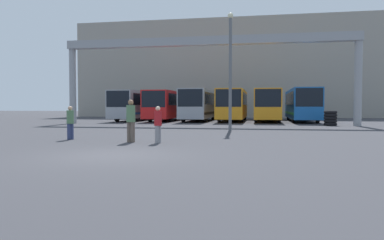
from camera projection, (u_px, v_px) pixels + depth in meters
ground_plane at (113, 156)px, 11.88m from camera, size 200.00×200.00×0.00m
building_backdrop at (231, 71)px, 57.51m from camera, size 44.59×12.00×13.84m
overhead_gantry at (205, 52)px, 31.43m from camera, size 24.82×0.80×7.39m
bus_slot_0 at (137, 104)px, 40.91m from camera, size 2.52×11.33×3.13m
bus_slot_1 at (168, 104)px, 40.40m from camera, size 2.52×11.57×3.10m
bus_slot_2 at (199, 103)px, 39.03m from camera, size 2.54×10.08×3.23m
bus_slot_3 at (233, 103)px, 39.17m from camera, size 2.54×11.67×3.19m
bus_slot_4 at (267, 104)px, 37.91m from camera, size 2.50×10.38×3.18m
bus_slot_5 at (302, 103)px, 38.20m from camera, size 2.52×12.27×3.23m
pedestrian_far_center at (131, 120)px, 16.22m from camera, size 0.39×0.39×1.85m
pedestrian_near_center at (158, 124)px, 15.84m from camera, size 0.33×0.33×1.57m
pedestrian_mid_left at (70, 122)px, 17.53m from camera, size 0.33×0.33×1.57m
tire_stack at (330, 118)px, 30.00m from camera, size 1.04×1.04×1.20m
lamp_post at (230, 66)px, 23.69m from camera, size 0.36×0.36×7.46m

